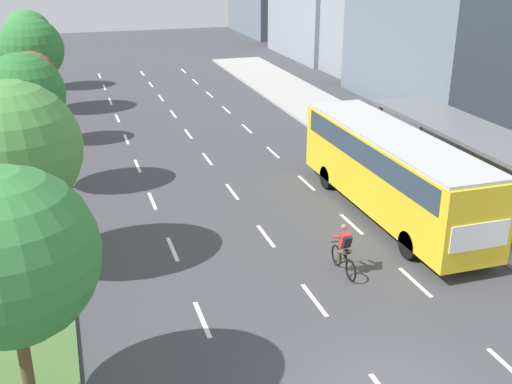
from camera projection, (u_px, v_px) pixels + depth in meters
median_strip at (34, 167)px, 30.04m from camera, size 2.60×52.00×0.12m
sidewalk_right at (362, 135)px, 34.96m from camera, size 4.50×52.00×0.15m
lane_divider_left at (138, 166)px, 30.32m from camera, size 0.14×48.55×0.01m
lane_divider_center at (207, 159)px, 31.30m from camera, size 0.14×48.55×0.01m
lane_divider_right at (273, 152)px, 32.29m from camera, size 0.14×48.55×0.01m
bus_shelter at (473, 155)px, 26.05m from camera, size 2.90×11.71×2.86m
bus at (391, 166)px, 24.10m from camera, size 2.54×11.29×3.37m
cyclist at (344, 251)px, 20.22m from camera, size 0.46×1.82×1.71m
median_tree_nearest at (8, 257)px, 12.87m from camera, size 3.84×3.84×5.88m
median_tree_second at (12, 149)px, 19.15m from camera, size 4.27×4.27×6.23m
median_tree_third at (23, 95)px, 25.54m from camera, size 3.43×3.43×5.92m
median_tree_fourth at (31, 79)px, 32.24m from camera, size 2.81×2.81×4.87m
median_tree_fifth at (32, 50)px, 38.46m from camera, size 3.93×3.93×5.84m
median_tree_farthest at (28, 34)px, 44.74m from camera, size 3.46×3.46×5.62m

